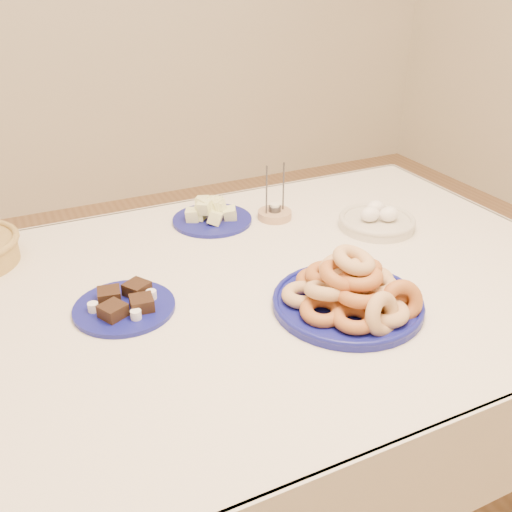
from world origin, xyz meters
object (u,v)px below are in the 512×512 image
dining_table (247,322)px  melon_plate (212,214)px  donut_platter (351,293)px  brownie_plate (125,305)px  egg_bowl (377,220)px  candle_holder (275,213)px

dining_table → melon_plate: (0.06, 0.36, 0.13)m
donut_platter → brownie_plate: (-0.45, 0.21, -0.03)m
melon_plate → egg_bowl: size_ratio=1.07×
donut_platter → melon_plate: size_ratio=1.41×
donut_platter → dining_table: bearing=130.3°
brownie_plate → egg_bowl: bearing=8.1°
brownie_plate → egg_bowl: (0.75, 0.11, 0.01)m
egg_bowl → melon_plate: bearing=149.7°
dining_table → donut_platter: 0.29m
egg_bowl → dining_table: bearing=-164.9°
dining_table → candle_holder: 0.41m
candle_holder → donut_platter: bearing=-98.2°
donut_platter → candle_holder: size_ratio=2.34×
candle_holder → egg_bowl: 0.30m
donut_platter → melon_plate: 0.56m
egg_bowl → donut_platter: bearing=-133.8°
dining_table → egg_bowl: 0.50m
donut_platter → egg_bowl: donut_platter is taller
melon_plate → egg_bowl: melon_plate is taller
donut_platter → egg_bowl: (0.30, 0.32, -0.02)m
dining_table → brownie_plate: (-0.29, 0.02, 0.12)m
donut_platter → egg_bowl: size_ratio=1.52×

